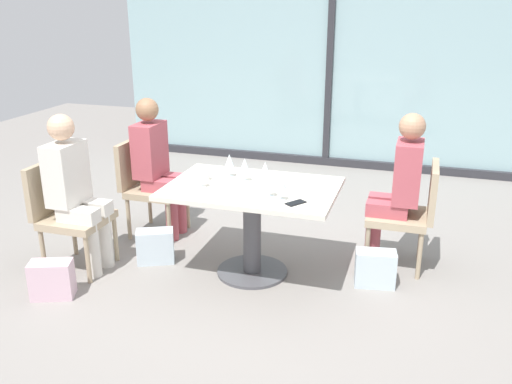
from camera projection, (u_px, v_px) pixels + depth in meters
The scene contains 20 objects.
ground_plane at pixel (252, 273), 4.36m from camera, with size 12.00×12.00×0.00m, color gray.
window_wall_backdrop at pixel (330, 71), 6.83m from camera, with size 5.56×0.10×2.70m.
dining_table_main at pixel (252, 209), 4.18m from camera, with size 1.28×0.87×0.73m.
chair_side_end at pixel (66, 209), 4.30m from camera, with size 0.50×0.46×0.87m.
chair_far_right at pixel (411, 209), 4.31m from camera, with size 0.50×0.46×0.87m.
chair_far_left at pixel (147, 182), 4.96m from camera, with size 0.50×0.46×0.87m.
person_side_end at pixel (75, 186), 4.21m from camera, with size 0.39×0.34×1.26m.
person_far_right at pixel (399, 183), 4.27m from camera, with size 0.39×0.34×1.26m.
person_far_left at pixel (157, 161), 4.86m from camera, with size 0.39×0.34×1.26m.
wine_glass_0 at pixel (245, 165), 4.18m from camera, with size 0.07×0.07×0.18m.
wine_glass_1 at pixel (229, 161), 4.30m from camera, with size 0.07×0.07×0.18m.
wine_glass_2 at pixel (270, 179), 3.85m from camera, with size 0.07×0.07×0.18m.
wine_glass_3 at pixel (201, 171), 4.05m from camera, with size 0.07×0.07×0.18m.
wine_glass_4 at pixel (281, 182), 3.79m from camera, with size 0.07×0.07×0.18m.
wine_glass_5 at pixel (265, 168), 4.10m from camera, with size 0.07×0.07×0.18m.
coffee_cup at pixel (204, 175), 4.23m from camera, with size 0.08×0.08×0.09m, color white.
cell_phone_on_table at pixel (296, 203), 3.77m from camera, with size 0.07×0.14×0.01m, color black.
handbag_0 at pixel (52, 280), 3.96m from camera, with size 0.30×0.16×0.28m, color beige.
handbag_1 at pixel (375, 268), 4.13m from camera, with size 0.30×0.16×0.28m, color silver.
handbag_2 at pixel (155, 246), 4.49m from camera, with size 0.30×0.16×0.28m, color silver.
Camera 1 is at (1.19, -3.71, 2.06)m, focal length 38.31 mm.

